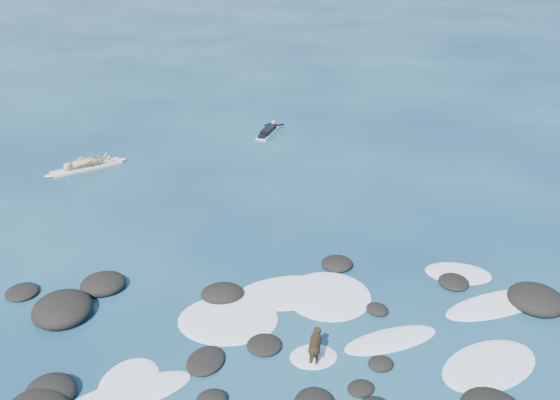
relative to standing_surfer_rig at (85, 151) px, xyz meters
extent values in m
plane|color=#0A2642|center=(6.08, -10.03, -0.73)|extent=(160.00, 160.00, 0.00)
ellipsoid|color=black|center=(0.56, -12.78, -0.62)|extent=(1.41, 1.40, 0.48)
ellipsoid|color=black|center=(6.98, -13.74, -0.69)|extent=(0.77, 0.72, 0.17)
ellipsoid|color=black|center=(4.42, -9.75, -0.63)|extent=(1.19, 1.00, 0.41)
ellipsoid|color=black|center=(3.81, -12.30, -0.68)|extent=(1.22, 1.32, 0.22)
ellipsoid|color=black|center=(10.65, -10.22, -0.68)|extent=(0.99, 1.04, 0.22)
ellipsoid|color=black|center=(3.85, -13.54, -0.67)|extent=(0.71, 0.62, 0.26)
ellipsoid|color=black|center=(7.77, -8.78, -0.66)|extent=(0.91, 0.89, 0.31)
ellipsoid|color=black|center=(1.31, -8.78, -0.61)|extent=(1.42, 1.34, 0.49)
ellipsoid|color=black|center=(-0.79, -8.70, -0.68)|extent=(1.14, 1.16, 0.23)
ellipsoid|color=black|center=(8.21, -11.08, -0.68)|extent=(0.71, 0.76, 0.21)
ellipsoid|color=black|center=(7.64, -13.07, -0.68)|extent=(0.68, 0.64, 0.20)
ellipsoid|color=black|center=(0.41, -9.85, -0.57)|extent=(1.60, 1.69, 0.64)
ellipsoid|color=black|center=(12.33, -11.48, -0.59)|extent=(1.79, 1.85, 0.56)
ellipsoid|color=black|center=(5.18, -11.97, -0.68)|extent=(0.85, 0.87, 0.21)
ellipsoid|color=white|center=(11.35, -11.35, -0.72)|extent=(3.25, 1.63, 0.12)
ellipsoid|color=white|center=(4.71, -10.49, -0.72)|extent=(2.56, 2.52, 0.12)
ellipsoid|color=white|center=(6.18, -9.88, -0.72)|extent=(2.95, 1.72, 0.12)
ellipsoid|color=white|center=(2.14, -12.67, -0.72)|extent=(1.76, 1.98, 0.12)
ellipsoid|color=white|center=(10.99, -9.76, -0.72)|extent=(2.13, 1.76, 0.12)
ellipsoid|color=white|center=(7.16, -10.20, -0.72)|extent=(2.49, 2.57, 0.12)
ellipsoid|color=white|center=(8.16, -12.27, -0.72)|extent=(2.54, 1.27, 0.12)
ellipsoid|color=white|center=(2.06, -13.08, -0.72)|extent=(3.10, 1.78, 0.12)
ellipsoid|color=white|center=(4.46, -10.79, -0.72)|extent=(2.88, 2.56, 0.12)
ellipsoid|color=white|center=(10.03, -13.51, -0.72)|extent=(2.90, 2.31, 0.12)
ellipsoid|color=white|center=(6.23, -12.53, -0.72)|extent=(1.10, 0.90, 0.12)
cube|color=beige|center=(0.00, 0.00, -0.68)|extent=(2.70, 1.66, 0.09)
ellipsoid|color=beige|center=(1.23, 0.57, -0.68)|extent=(0.62, 0.51, 0.10)
ellipsoid|color=beige|center=(-1.23, -0.57, -0.68)|extent=(0.62, 0.51, 0.10)
imported|color=tan|center=(0.00, 0.00, 0.24)|extent=(0.66, 0.76, 1.77)
cube|color=silver|center=(7.63, 2.84, -0.69)|extent=(1.37, 2.00, 0.07)
ellipsoid|color=silver|center=(8.11, 3.73, -0.69)|extent=(0.42, 0.50, 0.08)
cube|color=black|center=(7.63, 2.84, -0.55)|extent=(0.91, 1.27, 0.20)
sphere|color=tan|center=(7.97, 3.47, -0.44)|extent=(0.29, 0.29, 0.21)
cylinder|color=black|center=(7.81, 3.72, -0.56)|extent=(0.51, 0.13, 0.23)
cylinder|color=black|center=(8.26, 3.47, -0.56)|extent=(0.38, 0.45, 0.23)
cube|color=black|center=(7.30, 2.23, -0.59)|extent=(0.52, 0.59, 0.13)
cylinder|color=black|center=(6.23, -12.63, -0.30)|extent=(0.41, 0.57, 0.25)
sphere|color=black|center=(6.31, -12.42, -0.30)|extent=(0.33, 0.33, 0.26)
sphere|color=black|center=(6.15, -12.85, -0.30)|extent=(0.30, 0.30, 0.24)
sphere|color=black|center=(6.36, -12.28, -0.21)|extent=(0.24, 0.24, 0.19)
cone|color=black|center=(6.40, -12.17, -0.22)|extent=(0.13, 0.14, 0.10)
cone|color=black|center=(6.31, -12.27, -0.14)|extent=(0.10, 0.09, 0.09)
cone|color=black|center=(6.40, -12.30, -0.14)|extent=(0.10, 0.09, 0.09)
cylinder|color=black|center=(6.23, -12.45, -0.57)|extent=(0.08, 0.08, 0.34)
cylinder|color=black|center=(6.35, -12.49, -0.57)|extent=(0.08, 0.08, 0.34)
cylinder|color=black|center=(6.11, -12.78, -0.57)|extent=(0.08, 0.08, 0.34)
cylinder|color=black|center=(6.23, -12.82, -0.57)|extent=(0.08, 0.08, 0.34)
cylinder|color=black|center=(6.11, -12.96, -0.26)|extent=(0.13, 0.24, 0.15)
camera|label=1|loc=(3.52, -23.51, 8.53)|focal=40.00mm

